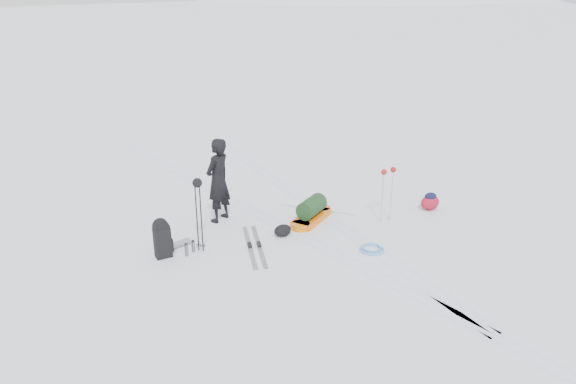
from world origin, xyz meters
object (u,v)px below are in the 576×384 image
skier (218,180)px  expedition_rucksack (165,239)px  pulk_sled (312,212)px  ski_poles_black (198,192)px

skier → expedition_rucksack: (-1.72, -0.90, -0.59)m
pulk_sled → ski_poles_black: ski_poles_black is taller
skier → pulk_sled: size_ratio=1.30×
pulk_sled → skier: bearing=118.4°
skier → expedition_rucksack: 2.03m
skier → ski_poles_black: skier is taller
skier → pulk_sled: skier is taller
expedition_rucksack → ski_poles_black: size_ratio=0.55×
expedition_rucksack → ski_poles_black: 1.15m
expedition_rucksack → ski_poles_black: ski_poles_black is taller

